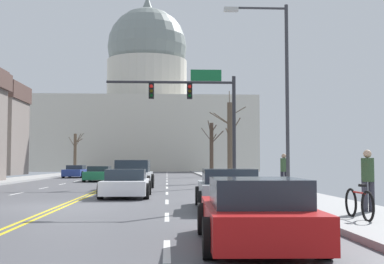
# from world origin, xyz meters

# --- Properties ---
(ground) EXTENTS (20.00, 180.00, 0.20)m
(ground) POSITION_xyz_m (0.00, -0.00, 0.02)
(ground) COLOR #4E4E53
(signal_gantry) EXTENTS (7.91, 0.41, 7.02)m
(signal_gantry) POSITION_xyz_m (5.42, 13.81, 5.12)
(signal_gantry) COLOR #28282D
(signal_gantry) RESTS_ON ground
(street_lamp_right) EXTENTS (2.55, 0.24, 7.56)m
(street_lamp_right) POSITION_xyz_m (7.84, 2.51, 4.67)
(street_lamp_right) COLOR #333338
(street_lamp_right) RESTS_ON ground
(capitol_building) EXTENTS (35.52, 20.05, 30.60)m
(capitol_building) POSITION_xyz_m (0.00, 70.38, 10.17)
(capitol_building) COLOR beige
(capitol_building) RESTS_ON ground
(pickup_truck_near_00) EXTENTS (2.35, 5.69, 1.58)m
(pickup_truck_near_00) POSITION_xyz_m (1.60, 10.44, 0.70)
(pickup_truck_near_00) COLOR #ADB2B7
(pickup_truck_near_00) RESTS_ON ground
(sedan_near_01) EXTENTS (2.04, 4.37, 1.17)m
(sedan_near_01) POSITION_xyz_m (1.77, 4.59, 0.54)
(sedan_near_01) COLOR silver
(sedan_near_01) RESTS_ON ground
(sedan_near_02) EXTENTS (2.11, 4.48, 1.26)m
(sedan_near_02) POSITION_xyz_m (5.43, -1.01, 0.60)
(sedan_near_02) COLOR #9EA3A8
(sedan_near_02) RESTS_ON ground
(sedan_near_03) EXTENTS (2.07, 4.37, 1.19)m
(sedan_near_03) POSITION_xyz_m (5.06, -8.07, 0.56)
(sedan_near_03) COLOR #B71414
(sedan_near_03) RESTS_ON ground
(sedan_oncoming_00) EXTENTS (2.08, 4.38, 1.16)m
(sedan_oncoming_00) POSITION_xyz_m (-1.72, 22.38, 0.55)
(sedan_oncoming_00) COLOR #1E7247
(sedan_oncoming_00) RESTS_ON ground
(sedan_oncoming_01) EXTENTS (1.99, 4.68, 1.18)m
(sedan_oncoming_01) POSITION_xyz_m (-5.20, 31.98, 0.56)
(sedan_oncoming_01) COLOR navy
(sedan_oncoming_01) RESTS_ON ground
(bare_tree_00) EXTENTS (2.63, 1.93, 6.74)m
(bare_tree_00) POSITION_xyz_m (8.09, 19.94, 3.10)
(bare_tree_00) COLOR brown
(bare_tree_00) RESTS_ON ground
(bare_tree_02) EXTENTS (2.20, 1.57, 5.49)m
(bare_tree_02) POSITION_xyz_m (8.00, 34.09, 2.89)
(bare_tree_02) COLOR #423328
(bare_tree_02) RESTS_ON ground
(bare_tree_03) EXTENTS (2.01, 2.49, 4.93)m
(bare_tree_03) POSITION_xyz_m (-7.79, 46.04, 2.68)
(bare_tree_03) COLOR brown
(bare_tree_03) RESTS_ON ground
(pedestrian_00) EXTENTS (0.35, 0.34, 1.66)m
(pedestrian_00) POSITION_xyz_m (8.92, -3.56, 1.06)
(pedestrian_00) COLOR #33333D
(pedestrian_00) RESTS_ON ground
(pedestrian_01) EXTENTS (0.35, 0.34, 1.74)m
(pedestrian_01) POSITION_xyz_m (9.14, 7.23, 1.11)
(pedestrian_01) COLOR black
(pedestrian_01) RESTS_ON ground
(bicycle_parked) EXTENTS (0.12, 1.77, 0.85)m
(bicycle_parked) POSITION_xyz_m (8.04, -5.19, 0.49)
(bicycle_parked) COLOR black
(bicycle_parked) RESTS_ON ground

